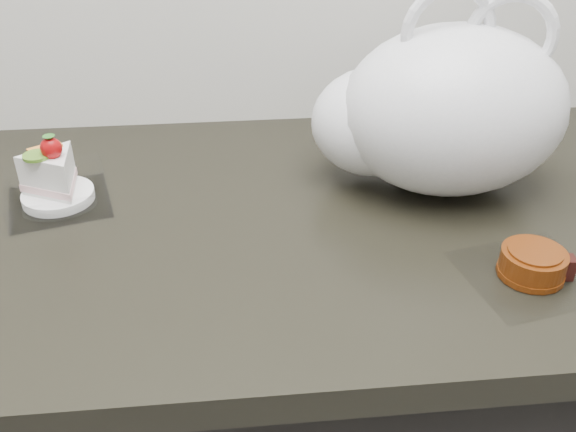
{
  "coord_description": "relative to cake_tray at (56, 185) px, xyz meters",
  "views": [
    {
      "loc": [
        -0.01,
        0.96,
        1.35
      ],
      "look_at": [
        0.05,
        1.62,
        0.94
      ],
      "focal_mm": 40.0,
      "sensor_mm": 36.0,
      "label": 1
    }
  ],
  "objects": [
    {
      "name": "mooncake_wrap",
      "position": [
        0.58,
        -0.22,
        -0.01
      ],
      "size": [
        0.17,
        0.17,
        0.04
      ],
      "rotation": [
        0.0,
        0.0,
        0.38
      ],
      "color": "white",
      "rests_on": "counter"
    },
    {
      "name": "plastic_bag",
      "position": [
        0.52,
        0.0,
        0.08
      ],
      "size": [
        0.36,
        0.27,
        0.28
      ],
      "rotation": [
        0.0,
        0.0,
        -0.09
      ],
      "color": "white",
      "rests_on": "counter"
    },
    {
      "name": "cake_tray",
      "position": [
        0.0,
        0.0,
        0.0
      ],
      "size": [
        0.16,
        0.16,
        0.1
      ],
      "rotation": [
        0.0,
        0.0,
        0.25
      ],
      "color": "white",
      "rests_on": "counter"
    }
  ]
}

